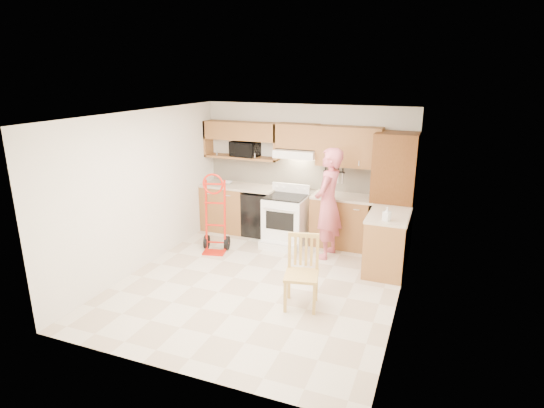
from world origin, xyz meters
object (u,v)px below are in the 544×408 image
Objects in this scene: range at (284,216)px; dining_chair at (302,273)px; microwave at (245,149)px; person at (328,204)px; hand_truck at (214,217)px.

range is 2.27m from dining_chair.
microwave reaches higher than range.
person is 1.48× the size of hand_truck.
person is (1.86, -0.74, -0.69)m from microwave.
dining_chair is at bearing -64.32° from range.
dining_chair is (1.98, -2.53, -1.14)m from microwave.
hand_truck reaches higher than range.
person is 1.98m from hand_truck.
person is 1.92× the size of dining_chair.
range is at bearing 103.88° from dining_chair.
dining_chair is (2.00, -1.27, -0.14)m from hand_truck.
hand_truck is 2.38m from dining_chair.
microwave is at bearing 75.30° from hand_truck.
hand_truck is (-1.02, -0.77, 0.10)m from range.
person reaches higher than range.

